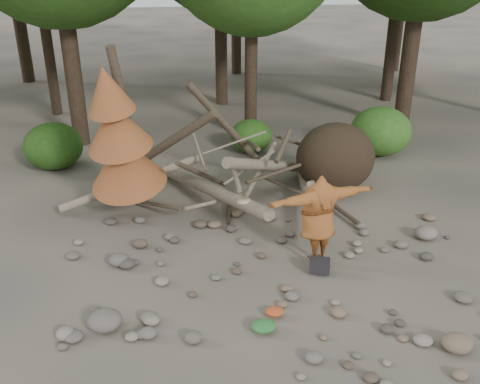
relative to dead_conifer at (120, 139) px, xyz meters
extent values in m
plane|color=#514C44|center=(3.12, -3.37, -2.11)|extent=(120.00, 120.00, 0.00)
ellipsoid|color=#332619|center=(5.72, 0.93, -1.12)|extent=(2.20, 1.87, 1.98)
cylinder|color=gray|center=(2.12, 0.33, -1.56)|extent=(2.61, 5.11, 1.08)
cylinder|color=gray|center=(3.92, 0.83, -1.21)|extent=(3.18, 3.71, 1.90)
cylinder|color=brown|center=(0.92, 1.23, -0.71)|extent=(3.08, 1.91, 2.49)
cylinder|color=gray|center=(4.72, 0.13, -1.76)|extent=(1.13, 4.98, 0.43)
cylinder|color=brown|center=(2.82, 1.43, -0.31)|extent=(2.39, 1.03, 2.89)
cylinder|color=gray|center=(0.12, 0.63, -1.41)|extent=(3.71, 0.86, 1.20)
cylinder|color=#4C3F30|center=(0.62, 0.13, -1.81)|extent=(1.52, 1.70, 0.49)
cylinder|color=gray|center=(3.32, 1.03, -1.31)|extent=(1.57, 0.85, 0.69)
cylinder|color=#4C3F30|center=(4.92, 1.53, -0.91)|extent=(1.92, 1.25, 1.10)
cylinder|color=gray|center=(1.92, 0.83, -0.61)|extent=(0.37, 1.42, 0.85)
cylinder|color=#4C3F30|center=(5.32, -0.17, -1.96)|extent=(0.79, 2.54, 0.12)
cylinder|color=gray|center=(2.32, -0.27, -1.66)|extent=(1.78, 1.11, 0.29)
cylinder|color=#4C3F30|center=(0.22, 0.43, 0.09)|extent=(0.67, 1.13, 4.35)
cone|color=brown|center=(0.06, 0.12, -0.61)|extent=(2.06, 2.13, 1.86)
cone|color=brown|center=(-0.05, -0.09, 0.39)|extent=(1.71, 1.78, 1.65)
cone|color=brown|center=(-0.14, -0.28, 1.29)|extent=(1.23, 1.30, 1.41)
cylinder|color=#38281C|center=(-1.88, 6.13, 2.37)|extent=(0.56, 0.56, 8.96)
cylinder|color=#38281C|center=(4.12, 5.83, 1.46)|extent=(0.44, 0.44, 7.14)
cylinder|color=#38281C|center=(-3.38, 10.13, 1.67)|extent=(0.42, 0.42, 7.56)
cylinder|color=#38281C|center=(3.62, 10.83, 2.16)|extent=(0.52, 0.52, 8.54)
cylinder|color=#38281C|center=(11.12, 10.43, 1.95)|extent=(0.50, 0.50, 8.12)
ellipsoid|color=#254D14|center=(-2.38, 3.83, -1.39)|extent=(1.80, 1.80, 1.44)
ellipsoid|color=#30621C|center=(3.92, 4.43, -1.55)|extent=(1.40, 1.40, 1.12)
ellipsoid|color=#3C7424|center=(8.12, 3.63, -1.31)|extent=(2.00, 2.00, 1.60)
imported|color=brown|center=(4.20, -2.72, -1.04)|extent=(2.52, 1.20, 1.98)
cylinder|color=tan|center=(2.60, -2.79, -0.50)|extent=(0.35, 0.35, 0.08)
cube|color=black|center=(4.16, -3.19, -1.97)|extent=(0.48, 0.39, 0.28)
ellipsoid|color=#2D7130|center=(2.65, -4.90, -2.03)|extent=(0.45, 0.38, 0.17)
ellipsoid|color=#B9451F|center=(2.93, -4.49, -2.05)|extent=(0.35, 0.29, 0.13)
ellipsoid|color=#685F56|center=(-0.16, -4.41, -1.92)|extent=(0.63, 0.56, 0.38)
ellipsoid|color=#7A634C|center=(5.82, -5.83, -1.96)|extent=(0.52, 0.47, 0.31)
ellipsoid|color=gray|center=(7.06, -2.08, -1.95)|extent=(0.53, 0.48, 0.32)
ellipsoid|color=#635B54|center=(-0.05, -2.26, -1.98)|extent=(0.45, 0.40, 0.27)
camera|label=1|loc=(1.16, -12.45, 4.12)|focal=40.00mm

